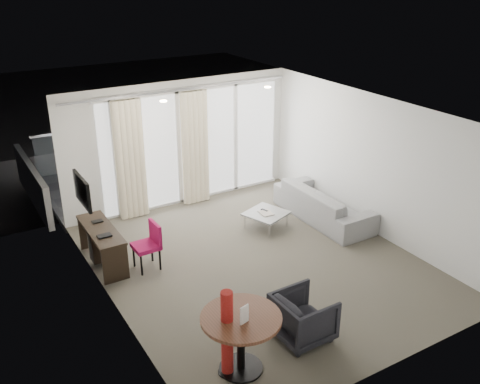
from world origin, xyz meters
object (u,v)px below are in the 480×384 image
desk (102,246)px  desk_chair (146,247)px  rattan_chair_a (198,165)px  red_lamp (227,334)px  sofa (324,204)px  tub_armchair (303,317)px  coffee_table (266,220)px  round_table (241,343)px  rattan_chair_b (242,150)px

desk → desk_chair: (0.58, -0.53, 0.07)m
rattan_chair_a → red_lamp: bearing=-131.3°
desk → red_lamp: size_ratio=1.18×
desk → sofa: size_ratio=0.63×
tub_armchair → coffee_table: (1.38, 3.00, -0.18)m
desk_chair → red_lamp: (-0.08, -2.86, 0.20)m
round_table → tub_armchair: round_table is taller
coffee_table → rattan_chair_b: rattan_chair_b is taller
desk_chair → rattan_chair_a: 3.95m
round_table → sofa: 4.60m
tub_armchair → rattan_chair_b: 6.65m
red_lamp → sofa: size_ratio=0.53×
sofa → desk: bearing=82.5°
desk → desk_chair: size_ratio=1.75×
red_lamp → desk: bearing=98.4°
desk_chair → sofa: 3.72m
desk → rattan_chair_a: bearing=39.4°
coffee_table → sofa: sofa is taller
desk_chair → rattan_chair_a: desk_chair is taller
desk_chair → round_table: desk_chair is taller
desk → red_lamp: bearing=-81.6°
round_table → coffee_table: round_table is taller
desk → tub_armchair: tub_armchair is taller
desk_chair → red_lamp: bearing=-93.0°
coffee_table → sofa: size_ratio=0.31×
coffee_table → sofa: (1.20, -0.25, 0.17)m
red_lamp → rattan_chair_b: 7.29m
red_lamp → rattan_chair_b: red_lamp is taller
round_table → rattan_chair_b: rattan_chair_b is taller
rattan_chair_b → desk: bearing=-147.3°
desk → red_lamp: 3.43m
desk → sofa: (4.30, -0.57, -0.00)m
desk_chair → rattan_chair_a: size_ratio=1.03×
round_table → sofa: bearing=38.2°
round_table → sofa: (3.62, 2.84, -0.07)m
tub_armchair → round_table: bearing=94.4°
desk_chair → tub_armchair: size_ratio=1.10×
desk → rattan_chair_b: rattan_chair_b is taller
desk → tub_armchair: 3.73m
red_lamp → tub_armchair: 1.25m
tub_armchair → coffee_table: bearing=-25.8°
desk → round_table: (0.68, -3.41, 0.07)m
red_lamp → tub_armchair: bearing=3.3°
desk → coffee_table: bearing=-5.8°
coffee_table → rattan_chair_a: rattan_chair_a is taller
tub_armchair → sofa: size_ratio=0.33×
red_lamp → coffee_table: (2.60, 3.07, -0.44)m
desk_chair → sofa: size_ratio=0.36×
round_table → rattan_chair_a: 6.41m
round_table → tub_armchair: 1.05m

